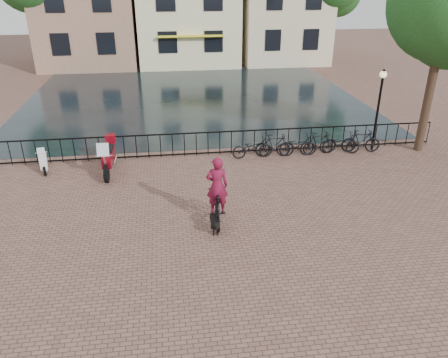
{
  "coord_description": "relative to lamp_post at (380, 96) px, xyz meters",
  "views": [
    {
      "loc": [
        -1.68,
        -9.26,
        7.11
      ],
      "look_at": [
        0.0,
        3.0,
        1.2
      ],
      "focal_mm": 35.0,
      "sensor_mm": 36.0,
      "label": 1
    }
  ],
  "objects": [
    {
      "name": "parked_bike_3",
      "position": [
        -2.55,
        -0.2,
        -1.88
      ],
      "size": [
        1.71,
        0.65,
        1.0
      ],
      "primitive_type": "imported",
      "rotation": [
        0.0,
        0.0,
        1.68
      ],
      "color": "black",
      "rests_on": "ground"
    },
    {
      "name": "parked_bike_1",
      "position": [
        -4.45,
        -0.2,
        -1.88
      ],
      "size": [
        1.69,
        0.59,
        1.0
      ],
      "primitive_type": "imported",
      "rotation": [
        0.0,
        0.0,
        1.5
      ],
      "color": "black",
      "rests_on": "ground"
    },
    {
      "name": "lamp_post",
      "position": [
        0.0,
        0.0,
        0.0
      ],
      "size": [
        0.3,
        0.3,
        3.45
      ],
      "color": "black",
      "rests_on": "ground"
    },
    {
      "name": "parked_bike_2",
      "position": [
        -3.5,
        -0.2,
        -1.93
      ],
      "size": [
        1.74,
        0.68,
        0.9
      ],
      "primitive_type": "imported",
      "rotation": [
        0.0,
        0.0,
        1.52
      ],
      "color": "black",
      "rests_on": "ground"
    },
    {
      "name": "parked_bike_0",
      "position": [
        -5.4,
        -0.2,
        -1.93
      ],
      "size": [
        1.74,
        0.68,
        0.9
      ],
      "primitive_type": "imported",
      "rotation": [
        0.0,
        0.0,
        1.62
      ],
      "color": "black",
      "rests_on": "ground"
    },
    {
      "name": "scooter",
      "position": [
        -13.75,
        -0.36,
        -1.79
      ],
      "size": [
        0.65,
        1.32,
        1.18
      ],
      "rotation": [
        0.0,
        0.0,
        0.24
      ],
      "color": "white",
      "rests_on": "ground"
    },
    {
      "name": "tree_near_right",
      "position": [
        2.0,
        -0.3,
        3.6
      ],
      "size": [
        4.48,
        4.48,
        8.24
      ],
      "color": "black",
      "rests_on": "ground"
    },
    {
      "name": "dog",
      "position": [
        -7.64,
        -5.74,
        -2.11
      ],
      "size": [
        0.3,
        0.81,
        0.54
      ],
      "rotation": [
        0.0,
        0.0,
        0.06
      ],
      "color": "black",
      "rests_on": "ground"
    },
    {
      "name": "ground",
      "position": [
        -7.2,
        -7.6,
        -2.38
      ],
      "size": [
        100.0,
        100.0,
        0.0
      ],
      "primitive_type": "plane",
      "color": "brown",
      "rests_on": "ground"
    },
    {
      "name": "cyclist",
      "position": [
        -7.49,
        -5.18,
        -1.41
      ],
      "size": [
        0.83,
        1.89,
        2.56
      ],
      "rotation": [
        0.0,
        0.0,
        3.09
      ],
      "color": "black",
      "rests_on": "ground"
    },
    {
      "name": "motorcycle",
      "position": [
        -11.17,
        -0.91,
        -1.57
      ],
      "size": [
        0.61,
        2.27,
        1.61
      ],
      "rotation": [
        0.0,
        0.0,
        -0.03
      ],
      "color": "maroon",
      "rests_on": "ground"
    },
    {
      "name": "railing",
      "position": [
        -7.2,
        0.4,
        -1.87
      ],
      "size": [
        20.0,
        0.05,
        1.02
      ],
      "color": "black",
      "rests_on": "ground"
    },
    {
      "name": "parked_bike_4",
      "position": [
        -1.6,
        -0.2,
        -1.93
      ],
      "size": [
        1.79,
        0.85,
        0.9
      ],
      "primitive_type": "imported",
      "rotation": [
        0.0,
        0.0,
        1.42
      ],
      "color": "black",
      "rests_on": "ground"
    },
    {
      "name": "parked_bike_5",
      "position": [
        -0.65,
        -0.2,
        -1.88
      ],
      "size": [
        1.71,
        0.7,
        1.0
      ],
      "primitive_type": "imported",
      "rotation": [
        0.0,
        0.0,
        1.43
      ],
      "color": "black",
      "rests_on": "ground"
    },
    {
      "name": "canal_water",
      "position": [
        -7.2,
        9.7,
        -2.38
      ],
      "size": [
        20.0,
        20.0,
        0.0
      ],
      "primitive_type": "plane",
      "color": "black",
      "rests_on": "ground"
    }
  ]
}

